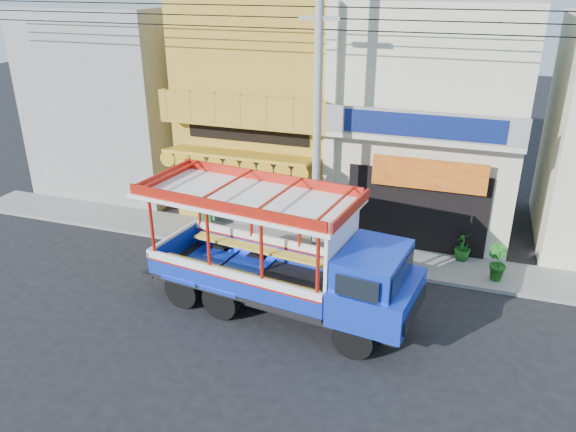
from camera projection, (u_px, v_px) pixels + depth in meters
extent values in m
plane|color=black|center=(315.00, 318.00, 15.48)|extent=(90.00, 90.00, 0.00)
cube|color=slate|center=(349.00, 253.00, 18.93)|extent=(30.00, 2.00, 0.12)
cube|color=#B19327|center=(277.00, 105.00, 22.02)|extent=(6.00, 6.00, 8.00)
cube|color=#595B5E|center=(249.00, 193.00, 20.44)|extent=(4.20, 0.10, 2.60)
cube|color=orange|center=(240.00, 155.00, 19.15)|extent=(5.20, 1.50, 0.31)
cube|color=#B19327|center=(243.00, 123.00, 19.10)|extent=(6.00, 0.70, 0.18)
cube|color=#B19327|center=(239.00, 109.00, 18.62)|extent=(6.00, 0.12, 0.95)
cube|color=black|center=(247.00, 135.00, 19.57)|extent=(4.50, 0.04, 0.45)
cube|color=beige|center=(433.00, 116.00, 20.24)|extent=(6.00, 6.00, 8.00)
cube|color=black|center=(416.00, 211.00, 18.61)|extent=(4.60, 0.12, 2.80)
cube|color=orange|center=(429.00, 175.00, 17.72)|extent=(3.60, 0.05, 1.00)
cube|color=beige|center=(422.00, 139.00, 17.31)|extent=(6.00, 0.70, 0.18)
cube|color=gray|center=(423.00, 125.00, 16.85)|extent=(6.00, 0.12, 0.85)
cube|color=navy|center=(423.00, 126.00, 16.79)|extent=(4.80, 0.06, 0.70)
cube|color=beige|center=(330.00, 131.00, 18.40)|extent=(0.35, 0.30, 8.00)
cube|color=gray|center=(125.00, 98.00, 24.19)|extent=(6.00, 6.00, 7.60)
cylinder|color=gray|center=(317.00, 127.00, 16.85)|extent=(0.26, 0.26, 9.00)
cube|color=gray|center=(319.00, 18.00, 15.62)|extent=(1.20, 0.12, 0.12)
cylinder|color=black|center=(354.00, 31.00, 15.44)|extent=(28.00, 0.04, 0.04)
cylinder|color=black|center=(355.00, 19.00, 15.32)|extent=(28.00, 0.04, 0.04)
cylinder|color=black|center=(355.00, 7.00, 15.20)|extent=(28.00, 0.04, 0.04)
cylinder|color=black|center=(354.00, 338.00, 13.75)|extent=(1.10, 0.44, 1.07)
cylinder|color=black|center=(379.00, 299.00, 15.42)|extent=(1.10, 0.44, 1.07)
cylinder|color=black|center=(221.00, 301.00, 15.32)|extent=(1.10, 0.44, 1.07)
cylinder|color=black|center=(258.00, 268.00, 16.99)|extent=(1.10, 0.44, 1.07)
cylinder|color=black|center=(183.00, 290.00, 15.85)|extent=(1.10, 0.44, 1.07)
cylinder|color=black|center=(222.00, 260.00, 17.51)|extent=(1.10, 0.44, 1.07)
cube|color=black|center=(280.00, 291.00, 15.59)|extent=(7.35, 2.69, 0.30)
cube|color=#1336D4|center=(377.00, 296.00, 14.22)|extent=(2.21, 2.58, 0.96)
cube|color=#1336D4|center=(373.00, 265.00, 13.94)|extent=(1.77, 2.34, 0.80)
cube|color=black|center=(402.00, 274.00, 13.66)|extent=(0.31, 1.87, 0.59)
cube|color=black|center=(252.00, 277.00, 15.86)|extent=(5.55, 3.02, 0.13)
cube|color=#1336D4|center=(230.00, 284.00, 14.79)|extent=(5.25, 0.78, 0.64)
cube|color=white|center=(230.00, 274.00, 14.67)|extent=(5.26, 0.79, 0.24)
cube|color=#1336D4|center=(271.00, 249.00, 16.65)|extent=(5.25, 0.78, 0.64)
cube|color=white|center=(271.00, 240.00, 16.53)|extent=(5.26, 0.79, 0.24)
cylinder|color=#AC190D|center=(152.00, 226.00, 15.35)|extent=(0.11, 0.11, 1.71)
cylinder|color=#AC190D|center=(198.00, 199.00, 17.18)|extent=(0.11, 0.11, 1.71)
cube|color=white|center=(342.00, 259.00, 14.30)|extent=(0.37, 2.15, 2.40)
cube|color=white|center=(246.00, 197.00, 14.95)|extent=(6.22, 3.37, 0.11)
cube|color=#AC190D|center=(246.00, 191.00, 14.87)|extent=(6.00, 3.24, 0.28)
cube|color=black|center=(206.00, 225.00, 20.79)|extent=(0.62, 0.46, 0.10)
cube|color=#0D4C21|center=(205.00, 213.00, 20.58)|extent=(0.65, 0.28, 0.91)
imported|color=#1C5518|center=(497.00, 262.00, 17.03)|extent=(0.79, 0.79, 1.13)
imported|color=#1C5518|center=(463.00, 247.00, 18.22)|extent=(0.70, 0.70, 0.94)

